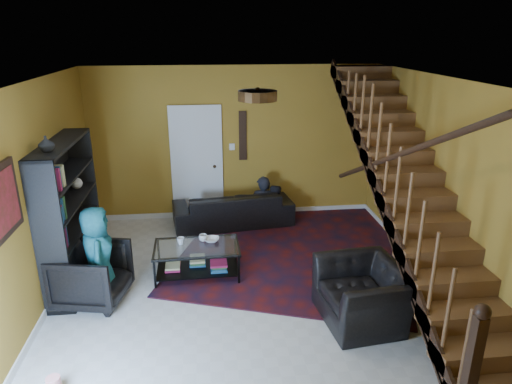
# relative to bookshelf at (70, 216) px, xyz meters

# --- Properties ---
(floor) EXTENTS (5.50, 5.50, 0.00)m
(floor) POSITION_rel_bookshelf_xyz_m (2.40, -0.60, -0.96)
(floor) COLOR beige
(floor) RESTS_ON ground
(room) EXTENTS (5.50, 5.50, 5.50)m
(room) POSITION_rel_bookshelf_xyz_m (1.07, 0.73, -0.91)
(room) COLOR #A57624
(room) RESTS_ON ground
(staircase) EXTENTS (0.95, 5.02, 3.18)m
(staircase) POSITION_rel_bookshelf_xyz_m (4.53, -0.60, 0.43)
(staircase) COLOR brown
(staircase) RESTS_ON floor
(bookshelf) EXTENTS (0.35, 1.80, 2.00)m
(bookshelf) POSITION_rel_bookshelf_xyz_m (0.00, 0.00, 0.00)
(bookshelf) COLOR black
(bookshelf) RESTS_ON floor
(door) EXTENTS (0.82, 0.05, 2.05)m
(door) POSITION_rel_bookshelf_xyz_m (1.70, 2.12, 0.06)
(door) COLOR silver
(door) RESTS_ON floor
(framed_picture) EXTENTS (0.04, 0.74, 0.74)m
(framed_picture) POSITION_rel_bookshelf_xyz_m (-0.17, -1.50, 0.79)
(framed_picture) COLOR maroon
(framed_picture) RESTS_ON room
(wall_hanging) EXTENTS (0.14, 0.03, 0.90)m
(wall_hanging) POSITION_rel_bookshelf_xyz_m (2.55, 2.13, 0.59)
(wall_hanging) COLOR black
(wall_hanging) RESTS_ON room
(ceiling_fixture) EXTENTS (0.40, 0.40, 0.10)m
(ceiling_fixture) POSITION_rel_bookshelf_xyz_m (2.40, -1.40, 1.78)
(ceiling_fixture) COLOR #3F2814
(ceiling_fixture) RESTS_ON room
(rug) EXTENTS (4.53, 4.83, 0.02)m
(rug) POSITION_rel_bookshelf_xyz_m (3.28, 0.66, -0.95)
(rug) COLOR #490E0D
(rug) RESTS_ON floor
(sofa) EXTENTS (2.21, 1.09, 0.62)m
(sofa) POSITION_rel_bookshelf_xyz_m (2.32, 1.70, -0.65)
(sofa) COLOR black
(sofa) RESTS_ON floor
(armchair_left) EXTENTS (0.99, 0.97, 0.76)m
(armchair_left) POSITION_rel_bookshelf_xyz_m (0.35, -0.62, -0.58)
(armchair_left) COLOR black
(armchair_left) RESTS_ON floor
(armchair_right) EXTENTS (1.06, 1.18, 0.70)m
(armchair_right) POSITION_rel_bookshelf_xyz_m (3.70, -1.40, -0.61)
(armchair_right) COLOR black
(armchair_right) RESTS_ON floor
(person_adult_a) EXTENTS (0.51, 0.36, 1.33)m
(person_adult_a) POSITION_rel_bookshelf_xyz_m (2.88, 1.75, -0.75)
(person_adult_a) COLOR black
(person_adult_a) RESTS_ON sofa
(person_adult_b) EXTENTS (0.57, 0.45, 1.15)m
(person_adult_b) POSITION_rel_bookshelf_xyz_m (3.08, 1.75, -0.84)
(person_adult_b) COLOR black
(person_adult_b) RESTS_ON sofa
(person_child) EXTENTS (0.54, 0.71, 1.31)m
(person_child) POSITION_rel_bookshelf_xyz_m (0.45, -0.60, -0.31)
(person_child) COLOR #1B6269
(person_child) RESTS_ON armchair_left
(coffee_table) EXTENTS (1.22, 0.72, 0.46)m
(coffee_table) POSITION_rel_bookshelf_xyz_m (1.69, -0.09, -0.70)
(coffee_table) COLOR black
(coffee_table) RESTS_ON floor
(cup_a) EXTENTS (0.15, 0.15, 0.10)m
(cup_a) POSITION_rel_bookshelf_xyz_m (1.78, 0.08, -0.45)
(cup_a) COLOR #999999
(cup_a) RESTS_ON coffee_table
(cup_b) EXTENTS (0.11, 0.11, 0.10)m
(cup_b) POSITION_rel_bookshelf_xyz_m (1.47, 0.00, -0.45)
(cup_b) COLOR #999999
(cup_b) RESTS_ON coffee_table
(bowl) EXTENTS (0.25, 0.25, 0.05)m
(bowl) POSITION_rel_bookshelf_xyz_m (1.91, 0.04, -0.48)
(bowl) COLOR #999999
(bowl) RESTS_ON coffee_table
(vase) EXTENTS (0.18, 0.18, 0.19)m
(vase) POSITION_rel_bookshelf_xyz_m (-0.00, -0.50, 1.13)
(vase) COLOR #999999
(vase) RESTS_ON bookshelf
(popcorn_bucket) EXTENTS (0.16, 0.16, 0.16)m
(popcorn_bucket) POSITION_rel_bookshelf_xyz_m (0.30, -2.23, -0.87)
(popcorn_bucket) COLOR red
(popcorn_bucket) RESTS_ON rug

